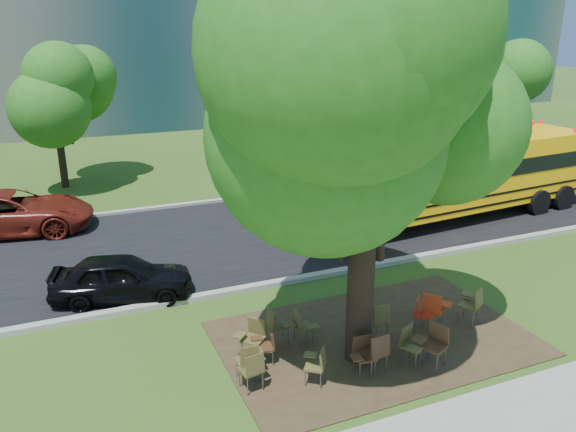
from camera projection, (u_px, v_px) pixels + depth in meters
name	position (u px, v px, depth m)	size (l,w,h in m)	color
ground	(326.00, 337.00, 12.98)	(160.00, 160.00, 0.00)	#2E4A17
dirt_patch	(374.00, 338.00, 12.91)	(7.00, 4.50, 0.03)	#382819
asphalt_road	(234.00, 237.00, 19.08)	(80.00, 8.00, 0.04)	black
kerb_near	(277.00, 283.00, 15.58)	(80.00, 0.25, 0.14)	gray
kerb_far	(203.00, 203.00, 22.64)	(80.00, 0.25, 0.14)	gray
bg_tree_2	(53.00, 91.00, 23.74)	(4.80, 4.80, 6.62)	black
bg_tree_3	(347.00, 66.00, 26.53)	(5.60, 5.60, 7.84)	black
bg_tree_4	(493.00, 77.00, 28.83)	(5.00, 5.00, 6.85)	black
main_tree	(369.00, 111.00, 10.45)	(7.20, 7.20, 8.95)	black
school_bus	(460.00, 173.00, 20.60)	(12.22, 3.61, 2.95)	#FFAC08
chair_0	(253.00, 367.00, 10.91)	(0.59, 0.60, 0.87)	#4A4120
chair_1	(249.00, 358.00, 11.19)	(0.57, 0.51, 0.88)	brown
chair_2	(317.00, 363.00, 11.14)	(0.54, 0.68, 0.80)	brown
chair_3	(363.00, 352.00, 11.44)	(0.60, 0.50, 0.85)	#482C19
chair_4	(377.00, 349.00, 11.42)	(0.64, 0.62, 0.97)	#3F2616
chair_5	(411.00, 342.00, 11.75)	(0.61, 0.71, 0.90)	#4D4421
chair_6	(434.00, 341.00, 11.73)	(0.77, 0.65, 0.95)	#4E2F1C
chair_7	(434.00, 307.00, 13.12)	(0.82, 0.65, 0.96)	#BC3614
chair_8	(266.00, 343.00, 11.85)	(0.46, 0.56, 0.78)	#422917
chair_9	(253.00, 334.00, 12.03)	(0.77, 0.61, 0.90)	brown
chair_10	(302.00, 324.00, 12.56)	(0.47, 0.53, 0.80)	#4E4421
chair_11	(379.00, 317.00, 12.67)	(0.63, 0.62, 0.95)	#4B4220
chair_12	(421.00, 311.00, 13.10)	(0.56, 0.71, 0.83)	red
chair_13	(473.00, 302.00, 13.40)	(0.64, 0.77, 0.95)	brown
chair_14	(277.00, 323.00, 12.54)	(0.51, 0.56, 0.86)	#443C1D
black_car	(122.00, 277.00, 14.63)	(1.45, 3.60, 1.23)	black
bg_car_red	(11.00, 213.00, 19.28)	(2.49, 5.39, 1.50)	#611A10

